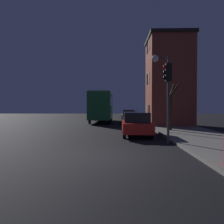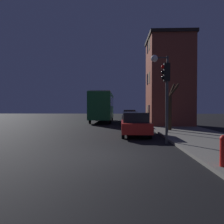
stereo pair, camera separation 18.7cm
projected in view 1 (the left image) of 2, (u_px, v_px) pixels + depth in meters
name	position (u px, v px, depth m)	size (l,w,h in m)	color
ground_plane	(109.00, 156.00, 8.14)	(120.00, 120.00, 0.00)	black
brick_building	(168.00, 81.00, 21.92)	(4.27, 4.94, 8.78)	brown
streetlamp	(161.00, 75.00, 15.02)	(1.21, 0.49, 5.32)	#38383A
traffic_light	(168.00, 86.00, 10.97)	(0.43, 0.24, 4.05)	#38383A
bare_tree	(171.00, 108.00, 16.69)	(0.96, 0.97, 3.58)	#382819
bus	(102.00, 105.00, 27.66)	(2.50, 9.44, 3.70)	#1E6B33
car_near_lane	(136.00, 124.00, 14.21)	(1.77, 4.49, 1.51)	#B21E19
car_mid_lane	(129.00, 117.00, 24.45)	(1.75, 4.66, 1.40)	beige
car_far_lane	(129.00, 115.00, 32.20)	(1.88, 3.80, 1.52)	#B7BABF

